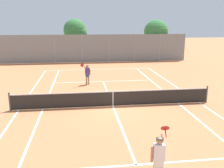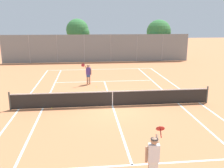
{
  "view_description": "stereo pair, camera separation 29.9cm",
  "coord_description": "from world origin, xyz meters",
  "px_view_note": "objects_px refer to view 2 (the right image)",
  "views": [
    {
      "loc": [
        -1.86,
        -14.16,
        5.0
      ],
      "look_at": [
        0.13,
        1.5,
        1.0
      ],
      "focal_mm": 40.0,
      "sensor_mm": 36.0,
      "label": 1
    },
    {
      "loc": [
        -1.56,
        -14.2,
        5.0
      ],
      "look_at": [
        0.13,
        1.5,
        1.0
      ],
      "focal_mm": 40.0,
      "sensor_mm": 36.0,
      "label": 2
    }
  ],
  "objects_px": {
    "tennis_net": "(113,98)",
    "loose_tennis_ball_0": "(52,108)",
    "player_far_left": "(88,73)",
    "tree_behind_right": "(158,33)",
    "loose_tennis_ball_1": "(148,78)",
    "loose_tennis_ball_2": "(149,73)",
    "tree_behind_left": "(78,31)",
    "loose_tennis_ball_3": "(96,87)",
    "player_near_side": "(154,157)"
  },
  "relations": [
    {
      "from": "tennis_net",
      "to": "loose_tennis_ball_0",
      "type": "bearing_deg",
      "value": -179.22
    },
    {
      "from": "loose_tennis_ball_3",
      "to": "tennis_net",
      "type": "bearing_deg",
      "value": -80.53
    },
    {
      "from": "loose_tennis_ball_2",
      "to": "loose_tennis_ball_3",
      "type": "height_order",
      "value": "same"
    },
    {
      "from": "player_far_left",
      "to": "loose_tennis_ball_0",
      "type": "height_order",
      "value": "player_far_left"
    },
    {
      "from": "player_far_left",
      "to": "loose_tennis_ball_2",
      "type": "height_order",
      "value": "player_far_left"
    },
    {
      "from": "loose_tennis_ball_2",
      "to": "tree_behind_left",
      "type": "height_order",
      "value": "tree_behind_left"
    },
    {
      "from": "player_far_left",
      "to": "loose_tennis_ball_3",
      "type": "distance_m",
      "value": 1.46
    },
    {
      "from": "player_near_side",
      "to": "tree_behind_left",
      "type": "xyz_separation_m",
      "value": [
        -2.81,
        27.6,
        2.8
      ]
    },
    {
      "from": "player_near_side",
      "to": "loose_tennis_ball_0",
      "type": "relative_size",
      "value": 26.88
    },
    {
      "from": "loose_tennis_ball_1",
      "to": "loose_tennis_ball_3",
      "type": "height_order",
      "value": "same"
    },
    {
      "from": "loose_tennis_ball_1",
      "to": "loose_tennis_ball_2",
      "type": "xyz_separation_m",
      "value": [
        0.58,
        1.84,
        0.0
      ]
    },
    {
      "from": "loose_tennis_ball_0",
      "to": "tree_behind_right",
      "type": "bearing_deg",
      "value": 58.03
    },
    {
      "from": "loose_tennis_ball_0",
      "to": "tree_behind_right",
      "type": "distance_m",
      "value": 22.52
    },
    {
      "from": "tree_behind_left",
      "to": "player_near_side",
      "type": "bearing_deg",
      "value": -84.19
    },
    {
      "from": "loose_tennis_ball_3",
      "to": "tree_behind_left",
      "type": "xyz_separation_m",
      "value": [
        -1.61,
        15.55,
        3.69
      ]
    },
    {
      "from": "tennis_net",
      "to": "loose_tennis_ball_3",
      "type": "distance_m",
      "value": 4.63
    },
    {
      "from": "loose_tennis_ball_1",
      "to": "tennis_net",
      "type": "bearing_deg",
      "value": -119.04
    },
    {
      "from": "tennis_net",
      "to": "loose_tennis_ball_3",
      "type": "xyz_separation_m",
      "value": [
        -0.76,
        4.55,
        -0.48
      ]
    },
    {
      "from": "player_far_left",
      "to": "loose_tennis_ball_3",
      "type": "xyz_separation_m",
      "value": [
        0.6,
        -0.99,
        -0.89
      ]
    },
    {
      "from": "loose_tennis_ball_2",
      "to": "tree_behind_left",
      "type": "xyz_separation_m",
      "value": [
        -6.97,
        11.02,
        3.69
      ]
    },
    {
      "from": "loose_tennis_ball_1",
      "to": "loose_tennis_ball_2",
      "type": "bearing_deg",
      "value": 72.35
    },
    {
      "from": "player_near_side",
      "to": "tree_behind_right",
      "type": "bearing_deg",
      "value": 73.64
    },
    {
      "from": "loose_tennis_ball_0",
      "to": "tree_behind_right",
      "type": "relative_size",
      "value": 0.01
    },
    {
      "from": "loose_tennis_ball_2",
      "to": "loose_tennis_ball_0",
      "type": "bearing_deg",
      "value": -132.0
    },
    {
      "from": "loose_tennis_ball_0",
      "to": "tree_behind_right",
      "type": "xyz_separation_m",
      "value": [
        11.78,
        18.88,
        3.44
      ]
    },
    {
      "from": "tennis_net",
      "to": "tree_behind_left",
      "type": "relative_size",
      "value": 2.26
    },
    {
      "from": "tennis_net",
      "to": "tree_behind_right",
      "type": "bearing_deg",
      "value": 66.54
    },
    {
      "from": "tennis_net",
      "to": "loose_tennis_ball_2",
      "type": "distance_m",
      "value": 10.19
    },
    {
      "from": "player_far_left",
      "to": "tree_behind_right",
      "type": "height_order",
      "value": "tree_behind_right"
    },
    {
      "from": "tennis_net",
      "to": "tree_behind_left",
      "type": "bearing_deg",
      "value": 96.72
    },
    {
      "from": "player_near_side",
      "to": "loose_tennis_ball_2",
      "type": "height_order",
      "value": "player_near_side"
    },
    {
      "from": "tennis_net",
      "to": "loose_tennis_ball_1",
      "type": "bearing_deg",
      "value": 60.96
    },
    {
      "from": "tree_behind_right",
      "to": "loose_tennis_ball_0",
      "type": "bearing_deg",
      "value": -121.97
    },
    {
      "from": "tennis_net",
      "to": "tree_behind_right",
      "type": "xyz_separation_m",
      "value": [
        8.17,
        18.83,
        2.96
      ]
    },
    {
      "from": "player_near_side",
      "to": "tree_behind_left",
      "type": "height_order",
      "value": "tree_behind_left"
    },
    {
      "from": "loose_tennis_ball_0",
      "to": "loose_tennis_ball_3",
      "type": "bearing_deg",
      "value": 58.16
    },
    {
      "from": "player_near_side",
      "to": "player_far_left",
      "type": "distance_m",
      "value": 13.17
    },
    {
      "from": "tennis_net",
      "to": "player_far_left",
      "type": "distance_m",
      "value": 5.72
    },
    {
      "from": "player_near_side",
      "to": "loose_tennis_ball_1",
      "type": "xyz_separation_m",
      "value": [
        3.58,
        14.75,
        -0.89
      ]
    },
    {
      "from": "loose_tennis_ball_0",
      "to": "tree_behind_left",
      "type": "height_order",
      "value": "tree_behind_left"
    },
    {
      "from": "player_far_left",
      "to": "loose_tennis_ball_1",
      "type": "relative_size",
      "value": 26.88
    },
    {
      "from": "player_near_side",
      "to": "loose_tennis_ball_2",
      "type": "relative_size",
      "value": 26.88
    },
    {
      "from": "player_far_left",
      "to": "tree_behind_right",
      "type": "relative_size",
      "value": 0.34
    },
    {
      "from": "loose_tennis_ball_2",
      "to": "tree_behind_right",
      "type": "relative_size",
      "value": 0.01
    },
    {
      "from": "loose_tennis_ball_2",
      "to": "tree_behind_left",
      "type": "relative_size",
      "value": 0.01
    },
    {
      "from": "loose_tennis_ball_2",
      "to": "loose_tennis_ball_3",
      "type": "xyz_separation_m",
      "value": [
        -5.36,
        -4.53,
        0.0
      ]
    },
    {
      "from": "player_near_side",
      "to": "loose_tennis_ball_1",
      "type": "distance_m",
      "value": 15.2
    },
    {
      "from": "player_near_side",
      "to": "loose_tennis_ball_0",
      "type": "height_order",
      "value": "player_near_side"
    },
    {
      "from": "loose_tennis_ball_1",
      "to": "tree_behind_left",
      "type": "xyz_separation_m",
      "value": [
        -6.39,
        12.85,
        3.69
      ]
    },
    {
      "from": "player_near_side",
      "to": "loose_tennis_ball_0",
      "type": "xyz_separation_m",
      "value": [
        -4.06,
        7.46,
        -0.89
      ]
    }
  ]
}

